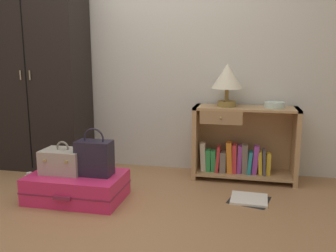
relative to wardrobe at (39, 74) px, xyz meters
The scene contains 11 objects.
ground_plane 1.89m from the wardrobe, 48.03° to the right, with size 9.00×9.00×0.00m, color #9E7047.
back_wall 1.17m from the wardrobe, 15.23° to the left, with size 6.40×0.10×2.60m, color beige.
wardrobe is the anchor object (origin of this frame).
bookshelf 2.14m from the wardrobe, ahead, with size 0.95×0.36×0.69m.
table_lamp 1.89m from the wardrobe, ahead, with size 0.29×0.29×0.40m.
bowl 2.33m from the wardrobe, ahead, with size 0.18×0.18×0.05m, color silver.
suitcase_large 1.38m from the wardrobe, 45.34° to the right, with size 0.76×0.50×0.21m.
train_case 1.18m from the wardrobe, 49.54° to the right, with size 0.33×0.25×0.26m.
handbag 1.32m from the wardrobe, 39.36° to the right, with size 0.28×0.16×0.38m.
bottle 1.15m from the wardrobe, 68.40° to the right, with size 0.08×0.08×0.17m.
open_book_on_floor 2.38m from the wardrobe, 12.87° to the right, with size 0.36×0.35×0.02m.
Camera 1 is at (0.98, -2.08, 1.14)m, focal length 38.20 mm.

